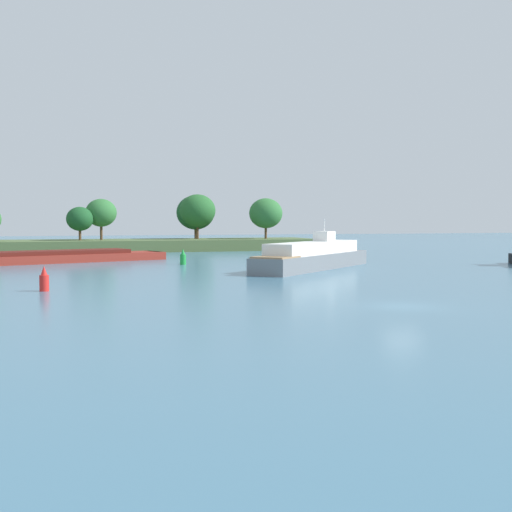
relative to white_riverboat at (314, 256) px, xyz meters
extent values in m
plane|color=teal|center=(-7.22, -31.28, -1.38)|extent=(400.00, 400.00, 0.00)
cube|color=#4C6038|center=(-24.52, 49.51, -0.41)|extent=(87.46, 14.19, 1.93)
cylinder|color=#513823|center=(-21.80, 48.13, 1.45)|extent=(0.44, 0.44, 1.80)
ellipsoid|color=#194C23|center=(-21.80, 48.13, 4.13)|extent=(4.44, 4.44, 3.99)
cylinder|color=#513823|center=(-18.21, 49.65, 1.81)|extent=(0.44, 0.44, 2.52)
ellipsoid|color=#2D6B33|center=(-18.21, 49.65, 5.16)|extent=(5.24, 5.24, 4.72)
cylinder|color=#513823|center=(-1.27, 52.17, 1.55)|extent=(0.44, 0.44, 2.00)
ellipsoid|color=#194C23|center=(-1.27, 52.17, 5.30)|extent=(6.87, 6.87, 6.18)
cylinder|color=#513823|center=(-1.25, 50.72, 1.79)|extent=(0.44, 0.44, 2.47)
ellipsoid|color=#235B28|center=(-1.25, 50.72, 5.61)|extent=(6.47, 6.47, 5.82)
cylinder|color=#513823|center=(10.69, 47.86, 1.65)|extent=(0.44, 0.44, 2.20)
ellipsoid|color=#2D6B33|center=(10.69, 47.86, 5.15)|extent=(6.00, 6.00, 5.40)
cube|color=slate|center=(0.02, 0.02, -0.55)|extent=(19.25, 18.50, 1.65)
cube|color=white|center=(0.02, 0.02, 0.92)|extent=(15.20, 14.63, 1.30)
cube|color=white|center=(2.10, 1.98, 2.12)|extent=(2.94, 2.91, 1.10)
cube|color=#937551|center=(-6.61, -6.25, 0.35)|extent=(5.38, 5.35, 0.16)
cylinder|color=silver|center=(2.10, 1.98, 3.37)|extent=(0.10, 0.10, 1.40)
cube|color=#4F1812|center=(-31.95, 18.49, -0.12)|extent=(30.15, 14.40, 0.50)
cube|color=maroon|center=(-13.29, 25.11, -0.83)|extent=(2.18, 4.05, 0.91)
cylinder|color=red|center=(-28.10, -15.11, -0.78)|extent=(0.70, 0.70, 1.20)
cone|color=red|center=(-28.10, -15.11, 0.17)|extent=(0.49, 0.49, 0.70)
cylinder|color=green|center=(-12.02, 11.56, -0.78)|extent=(0.70, 0.70, 1.20)
cone|color=green|center=(-12.02, 11.56, 0.17)|extent=(0.49, 0.49, 0.70)
camera|label=1|loc=(-28.51, -68.02, 3.93)|focal=47.63mm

